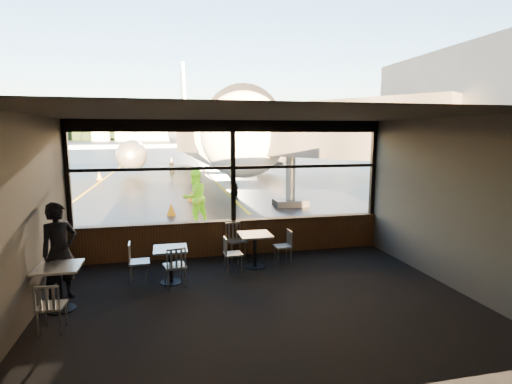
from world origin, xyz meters
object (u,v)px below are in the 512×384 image
object	(u,v)px
cafe_table_left	(60,288)
chair_near_n	(236,241)
cafe_table_mid	(171,266)
airliner	(201,101)
jet_bridge	(298,156)
passenger	(59,252)
ground_crew	(195,197)
chair_near_e	(283,247)
chair_mid_w	(139,262)
chair_left_s	(52,307)
cone_extra	(171,209)
cone_wing	(99,176)
chair_mid_s	(175,266)
chair_near_w	(233,254)
cafe_table_near	(255,251)
cone_nose	(191,196)

from	to	relation	value
cafe_table_left	chair_near_n	xyz separation A→B (m)	(3.59, 2.25, 0.05)
cafe_table_mid	chair_near_n	bearing A→B (deg)	39.01
airliner	jet_bridge	distance (m)	17.46
airliner	passenger	world-z (taller)	airliner
passenger	ground_crew	world-z (taller)	ground_crew
chair_near_e	chair_mid_w	distance (m)	3.41
chair_left_s	ground_crew	xyz separation A→B (m)	(2.80, 7.20, 0.55)
cafe_table_mid	cone_extra	distance (m)	7.30
chair_near_e	cone_wing	world-z (taller)	chair_near_e
chair_near_n	ground_crew	bearing A→B (deg)	-91.85
chair_mid_s	cone_extra	xyz separation A→B (m)	(0.03, 7.55, -0.20)
airliner	chair_near_w	world-z (taller)	airliner
passenger	cone_wing	xyz separation A→B (m)	(-2.55, 21.50, -0.66)
cafe_table_mid	cafe_table_left	size ratio (longest dim) A/B	0.92
airliner	chair_mid_s	size ratio (longest dim) A/B	41.88
chair_near_n	ground_crew	xyz separation A→B (m)	(-0.72, 4.13, 0.50)
airliner	chair_near_n	bearing A→B (deg)	-95.41
cafe_table_near	jet_bridge	bearing A→B (deg)	63.72
cafe_table_near	chair_near_e	size ratio (longest dim) A/B	0.99
cafe_table_mid	ground_crew	world-z (taller)	ground_crew
airliner	chair_mid_s	world-z (taller)	airliner
airliner	chair_near_e	xyz separation A→B (m)	(-0.14, -23.40, -5.31)
jet_bridge	chair_near_e	xyz separation A→B (m)	(-2.53, -6.45, -1.86)
chair_near_w	cone_extra	xyz separation A→B (m)	(-1.30, 6.90, -0.16)
chair_near_e	chair_mid_w	xyz separation A→B (m)	(-3.36, -0.59, 0.03)
cafe_table_near	chair_mid_s	world-z (taller)	chair_mid_s
cafe_table_mid	jet_bridge	bearing A→B (deg)	54.06
chair_near_w	cone_extra	world-z (taller)	chair_near_w
chair_mid_w	cone_nose	xyz separation A→B (m)	(1.73, 10.41, -0.20)
chair_near_n	cone_nose	bearing A→B (deg)	-98.39
jet_bridge	passenger	world-z (taller)	jet_bridge
cafe_table_near	chair_near_w	xyz separation A→B (m)	(-0.56, -0.20, 0.01)
chair_left_s	cafe_table_left	bearing A→B (deg)	98.61
airliner	cafe_table_mid	size ratio (longest dim) A/B	48.75
jet_bridge	cone_wing	bearing A→B (deg)	125.38
chair_near_e	cone_extra	world-z (taller)	chair_near_e
cafe_table_left	cafe_table_near	bearing A→B (deg)	21.30
cafe_table_near	chair_near_n	xyz separation A→B (m)	(-0.34, 0.72, 0.06)
chair_near_n	chair_left_s	size ratio (longest dim) A/B	1.10
chair_near_e	passenger	size ratio (longest dim) A/B	0.43
chair_near_n	chair_mid_s	world-z (taller)	chair_near_n
chair_mid_w	cone_nose	world-z (taller)	chair_mid_w
chair_near_n	chair_near_w	bearing A→B (deg)	64.42
cafe_table_left	chair_near_w	xyz separation A→B (m)	(3.37, 1.33, -0.00)
airliner	chair_left_s	xyz separation A→B (m)	(-4.74, -25.92, -5.29)
airliner	cone_extra	distance (m)	17.95
cafe_table_near	ground_crew	xyz separation A→B (m)	(-1.06, 4.85, 0.56)
cone_wing	jet_bridge	bearing A→B (deg)	-54.62
cafe_table_left	cone_extra	distance (m)	8.49
chair_left_s	cone_extra	distance (m)	9.27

